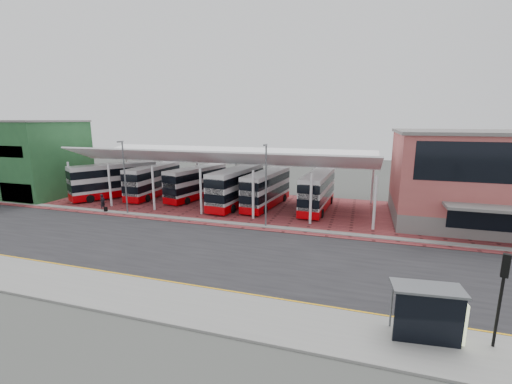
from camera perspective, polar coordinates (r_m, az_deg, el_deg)
ground at (r=28.66m, az=-5.77°, el=-9.12°), size 140.00×140.00×0.00m
road at (r=27.81m, az=-6.59°, el=-9.80°), size 120.00×14.00×0.02m
forecourt at (r=39.86m, az=4.25°, el=-2.97°), size 72.00×16.00×0.06m
sidewalk at (r=21.44m, az=-15.67°, el=-16.97°), size 120.00×4.00×0.14m
north_kerb at (r=34.10m, az=-1.67°, el=-5.47°), size 120.00×0.80×0.14m
yellow_line_near at (r=22.95m, az=-12.87°, el=-14.91°), size 120.00×0.12×0.01m
yellow_line_far at (r=23.18m, az=-12.49°, el=-14.61°), size 120.00×0.12×0.01m
canopy at (r=42.17m, az=-6.02°, el=5.79°), size 37.00×11.63×7.07m
terminal at (r=40.77m, az=34.82°, el=1.88°), size 18.40×14.40×9.25m
shop_green at (r=54.24m, az=-31.43°, el=4.75°), size 6.40×10.20×10.22m
shop_cream at (r=59.27m, az=-35.61°, el=4.74°), size 6.40×10.20×10.22m
lamp_west at (r=39.91m, az=-21.06°, el=2.63°), size 0.16×0.90×8.07m
lamp_east at (r=32.55m, az=1.66°, el=1.47°), size 0.16×0.90×8.07m
bus_0 at (r=49.46m, az=-22.57°, el=1.75°), size 8.00×10.56×4.50m
bus_1 at (r=48.33m, az=-16.73°, el=1.76°), size 2.60×10.20×4.20m
bus_2 at (r=45.66m, az=-9.89°, el=1.48°), size 4.56×10.30×4.14m
bus_3 at (r=41.38m, az=-3.26°, el=0.81°), size 3.62×11.10×4.49m
bus_4 at (r=40.87m, az=1.76°, el=0.46°), size 3.49×10.35×4.18m
bus_5 at (r=40.01m, az=10.19°, el=0.06°), size 3.00×10.37×4.23m
pedestrian at (r=43.13m, az=-24.18°, el=-1.54°), size 0.47×0.69×1.87m
suitcase at (r=42.20m, az=-23.77°, el=-2.69°), size 0.34×0.24×0.58m
bus_shelter at (r=18.49m, az=27.52°, el=-17.01°), size 3.34×1.78×2.57m
traffic_signal_west at (r=18.98m, az=35.83°, el=-12.58°), size 0.35×0.30×4.47m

